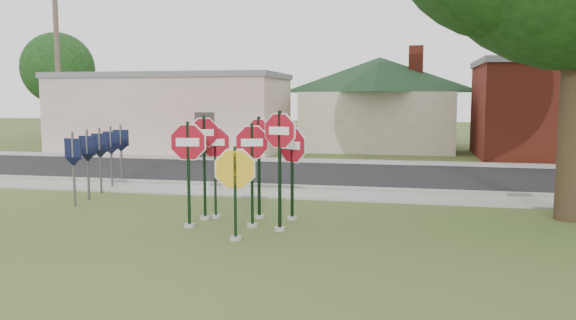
% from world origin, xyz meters
% --- Properties ---
extents(ground, '(120.00, 120.00, 0.00)m').
position_xyz_m(ground, '(0.00, 0.00, 0.00)').
color(ground, '#334E1D').
rests_on(ground, ground).
extents(sidewalk_near, '(60.00, 1.60, 0.06)m').
position_xyz_m(sidewalk_near, '(0.00, 5.50, 0.03)').
color(sidewalk_near, '#999891').
rests_on(sidewalk_near, ground).
extents(road, '(60.00, 7.00, 0.04)m').
position_xyz_m(road, '(0.00, 10.00, 0.02)').
color(road, black).
rests_on(road, ground).
extents(sidewalk_far, '(60.00, 1.60, 0.06)m').
position_xyz_m(sidewalk_far, '(0.00, 14.30, 0.03)').
color(sidewalk_far, '#999891').
rests_on(sidewalk_far, ground).
extents(curb, '(60.00, 0.20, 0.14)m').
position_xyz_m(curb, '(0.00, 6.50, 0.07)').
color(curb, '#999891').
rests_on(curb, ground).
extents(stop_sign_center, '(0.97, 0.45, 2.44)m').
position_xyz_m(stop_sign_center, '(0.31, 1.16, 1.50)').
color(stop_sign_center, gray).
rests_on(stop_sign_center, ground).
extents(stop_sign_yellow, '(1.11, 0.33, 2.04)m').
position_xyz_m(stop_sign_yellow, '(0.30, -0.05, 1.20)').
color(stop_sign_yellow, gray).
rests_on(stop_sign_yellow, ground).
extents(stop_sign_left, '(1.14, 0.24, 2.49)m').
position_xyz_m(stop_sign_left, '(-1.06, 0.84, 1.55)').
color(stop_sign_left, gray).
rests_on(stop_sign_left, ground).
extents(stop_sign_right, '(1.03, 0.34, 2.73)m').
position_xyz_m(stop_sign_right, '(0.99, 0.95, 1.71)').
color(stop_sign_right, gray).
rests_on(stop_sign_right, ground).
extents(stop_sign_back_right, '(0.90, 0.40, 2.54)m').
position_xyz_m(stop_sign_back_right, '(0.23, 2.07, 1.55)').
color(stop_sign_back_right, gray).
rests_on(stop_sign_back_right, ground).
extents(stop_sign_back_left, '(0.97, 0.31, 2.35)m').
position_xyz_m(stop_sign_back_left, '(-0.81, 1.88, 1.42)').
color(stop_sign_back_left, gray).
rests_on(stop_sign_back_left, ground).
extents(stop_sign_far_right, '(1.02, 0.62, 2.37)m').
position_xyz_m(stop_sign_far_right, '(1.03, 2.09, 1.46)').
color(stop_sign_far_right, gray).
rests_on(stop_sign_far_right, ground).
extents(stop_sign_far_left, '(0.84, 0.56, 2.57)m').
position_xyz_m(stop_sign_far_left, '(-1.01, 1.70, 1.58)').
color(stop_sign_far_left, gray).
rests_on(stop_sign_far_left, ground).
extents(route_sign_row, '(1.43, 4.63, 2.00)m').
position_xyz_m(route_sign_row, '(-5.40, 4.50, 1.22)').
color(route_sign_row, '#59595E').
rests_on(route_sign_row, ground).
extents(building_stucco, '(12.20, 6.20, 4.20)m').
position_xyz_m(building_stucco, '(-9.00, 18.00, 2.15)').
color(building_stucco, silver).
rests_on(building_stucco, ground).
extents(building_house, '(11.60, 11.60, 6.20)m').
position_xyz_m(building_house, '(2.00, 22.00, 3.65)').
color(building_house, beige).
rests_on(building_house, ground).
extents(utility_pole_near, '(2.20, 0.26, 9.50)m').
position_xyz_m(utility_pole_near, '(-14.00, 15.20, 4.97)').
color(utility_pole_near, brown).
rests_on(utility_pole_near, ground).
extents(bg_tree_left, '(4.90, 4.90, 7.35)m').
position_xyz_m(bg_tree_left, '(-20.00, 24.00, 4.88)').
color(bg_tree_left, black).
rests_on(bg_tree_left, ground).
extents(pedestrian, '(0.66, 0.56, 1.53)m').
position_xyz_m(pedestrian, '(-5.99, 14.47, 0.83)').
color(pedestrian, black).
rests_on(pedestrian, sidewalk_far).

